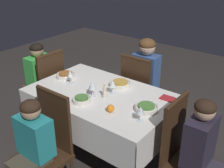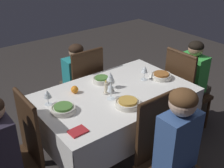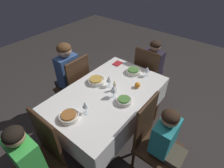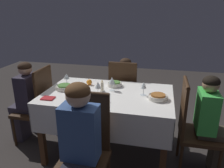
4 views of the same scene
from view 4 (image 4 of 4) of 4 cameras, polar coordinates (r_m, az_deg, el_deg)
ground_plane at (r=2.81m, az=-1.02°, el=-17.20°), size 8.00×8.00×0.00m
dining_table at (r=2.47m, az=-1.11°, el=-4.65°), size 1.42×0.90×0.77m
chair_north at (r=2.00m, az=-6.86°, el=-15.83°), size 0.41×0.42×1.00m
chair_south at (r=3.11m, az=3.04°, el=-2.37°), size 0.41×0.42×1.00m
chair_east at (r=2.91m, az=-18.84°, el=-5.01°), size 0.42×0.41×1.00m
chair_west at (r=2.44m, az=20.32°, el=-10.04°), size 0.42×0.41×1.00m
person_adult_denim at (r=1.81m, az=-8.79°, el=-15.33°), size 0.30×0.34×1.15m
person_child_teal at (r=3.26m, az=3.58°, el=-0.84°), size 0.30×0.33×1.00m
person_child_dark at (r=2.98m, az=-21.76°, el=-3.64°), size 0.33×0.30×1.06m
person_child_green at (r=2.45m, az=24.46°, el=-9.03°), size 0.33×0.30×1.06m
bowl_north at (r=2.22m, az=-3.95°, el=-3.86°), size 0.22×0.22×0.06m
wine_glass_north at (r=2.36m, az=-3.70°, el=-0.42°), size 0.07×0.07×0.15m
bowl_south at (r=2.64m, az=0.75°, el=0.03°), size 0.17×0.17×0.06m
wine_glass_south at (r=2.48m, az=-0.01°, el=0.84°), size 0.07×0.07×0.16m
bowl_east at (r=2.60m, az=-12.31°, el=-0.76°), size 0.20×0.20×0.06m
wine_glass_east at (r=2.75m, az=-11.80°, el=1.90°), size 0.07×0.07×0.14m
bowl_west at (r=2.31m, az=11.94°, el=-3.28°), size 0.20×0.20×0.06m
wine_glass_west at (r=2.36m, az=8.26°, el=-0.44°), size 0.06×0.06×0.15m
candle_centerpiece at (r=2.47m, az=-2.59°, el=-0.89°), size 0.06×0.06×0.14m
orange_fruit at (r=2.70m, az=-5.98°, el=0.49°), size 0.07×0.07×0.07m
napkin_red_folded at (r=2.38m, az=-16.40°, el=-3.58°), size 0.13×0.11×0.01m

